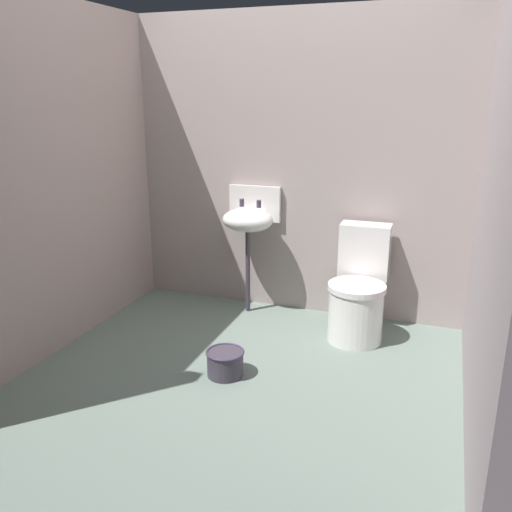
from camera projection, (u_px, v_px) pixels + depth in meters
name	position (u px, v px, depth m)	size (l,w,h in m)	color
ground_plane	(240.00, 383.00, 3.34)	(3.00, 2.82, 0.08)	slate
wall_back	(298.00, 167.00, 4.13)	(3.00, 0.10, 2.28)	#9E8E8B
wall_left	(52.00, 180.00, 3.52)	(0.10, 2.62, 2.28)	#A38D86
wall_right	(500.00, 209.00, 2.65)	(0.10, 2.62, 2.28)	gray
toilet_near_wall	(358.00, 293.00, 3.82)	(0.41, 0.60, 0.78)	white
sink	(249.00, 219.00, 4.16)	(0.42, 0.35, 0.99)	#3B3440
bucket	(225.00, 363.00, 3.33)	(0.24, 0.24, 0.17)	#3B3440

